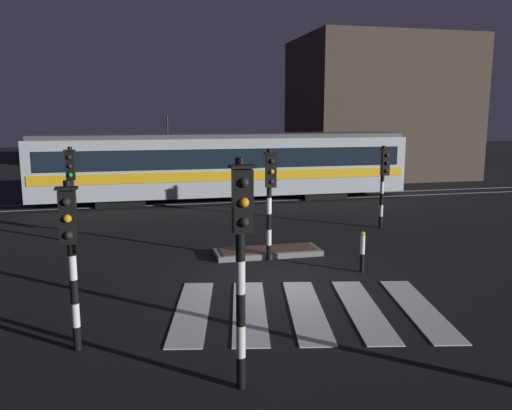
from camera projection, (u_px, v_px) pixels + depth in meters
ground_plane at (280, 280)px, 13.05m from camera, size 120.00×120.00×0.00m
rail_near at (212, 203)px, 24.36m from camera, size 80.00×0.12×0.03m
rail_far at (208, 198)px, 25.73m from camera, size 80.00×0.12×0.03m
crosswalk_zebra at (306, 310)px, 11.04m from camera, size 6.20×4.68×0.02m
traffic_island at (268, 252)px, 15.40m from camera, size 3.15×1.09×0.18m
traffic_light_median_centre at (270, 188)px, 14.35m from camera, size 0.36×0.42×3.20m
traffic_light_corner_near_left at (70, 242)px, 8.74m from camera, size 0.36×0.42×3.04m
traffic_light_corner_far_left at (71, 180)px, 16.51m from camera, size 0.36×0.42×3.13m
traffic_light_corner_far_right at (384, 175)px, 18.65m from camera, size 0.36×0.42×3.03m
traffic_light_kerb_mid_left at (242, 241)px, 7.41m from camera, size 0.36×0.42×3.53m
tram at (224, 165)px, 24.91m from camera, size 18.04×2.58×4.15m
bollard_island_edge at (362, 252)px, 13.61m from camera, size 0.12×0.12×1.11m
building_backdrop at (379, 109)px, 34.56m from camera, size 10.87×8.00×9.11m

